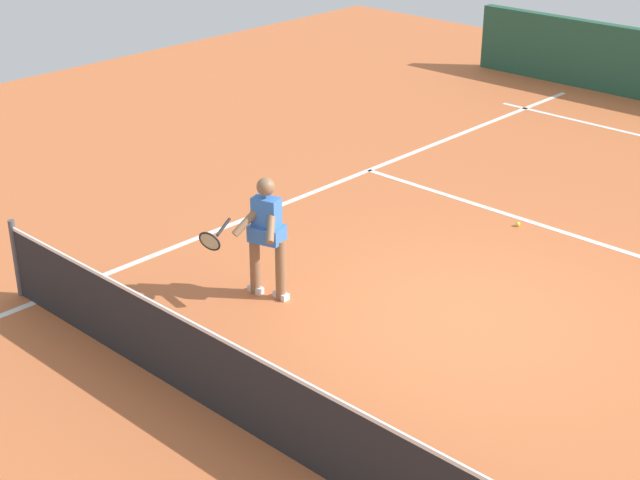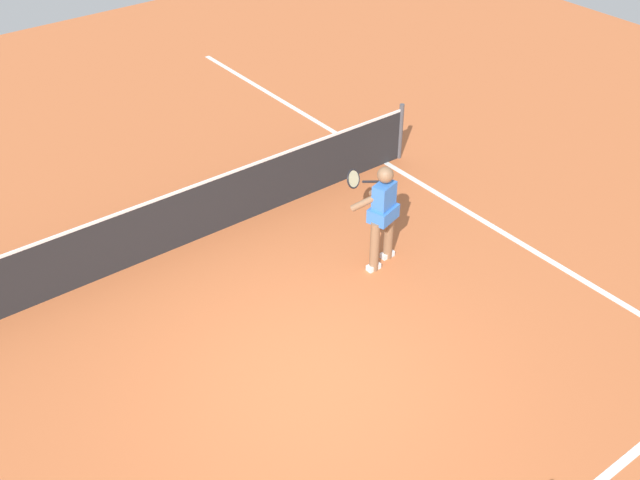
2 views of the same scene
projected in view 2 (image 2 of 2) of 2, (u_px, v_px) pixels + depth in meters
name	position (u px, v px, depth m)	size (l,w,h in m)	color
ground_plane	(315.00, 377.00, 9.19)	(26.52, 26.52, 0.00)	#C66638
sideline_right_marking	(538.00, 253.00, 11.18)	(0.10, 18.40, 0.01)	white
court_net	(174.00, 221.00, 11.04)	(8.73, 0.08, 1.00)	#4C4C51
tennis_player	(382.00, 212.00, 10.53)	(0.66, 1.07, 1.55)	#8C6647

